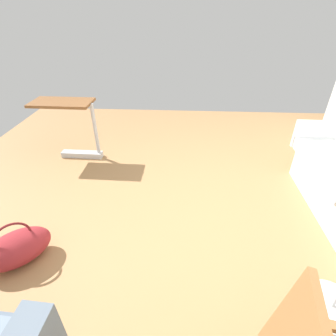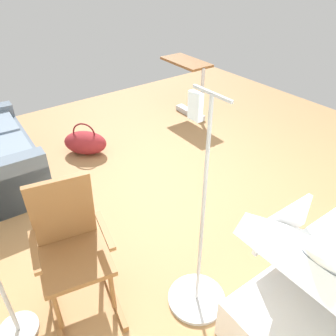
# 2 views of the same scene
# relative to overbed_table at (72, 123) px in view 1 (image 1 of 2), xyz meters

# --- Properties ---
(ground_plane) EXTENTS (6.35, 6.35, 0.00)m
(ground_plane) POSITION_rel_overbed_table_xyz_m (-1.60, 1.12, -0.53)
(ground_plane) COLOR #9E7247
(overbed_table) EXTENTS (0.84, 0.41, 0.84)m
(overbed_table) POSITION_rel_overbed_table_xyz_m (0.00, 0.00, 0.00)
(overbed_table) COLOR #B2B5BA
(overbed_table) RESTS_ON ground
(duffel_bag) EXTENTS (0.63, 0.62, 0.43)m
(duffel_bag) POSITION_rel_overbed_table_xyz_m (-0.14, 1.84, -0.38)
(duffel_bag) COLOR maroon
(duffel_bag) RESTS_ON ground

